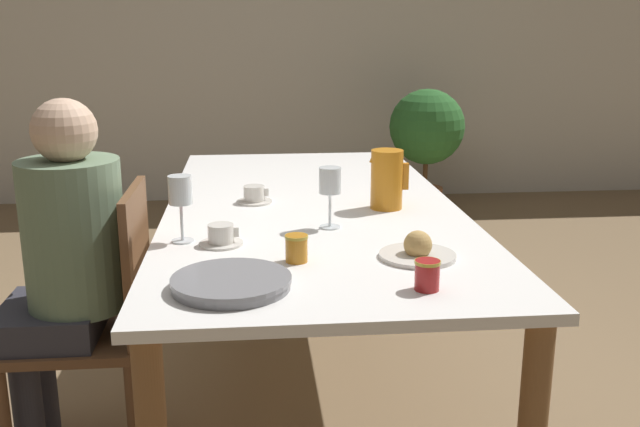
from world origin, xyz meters
name	(u,v)px	position (x,y,z in m)	size (l,w,h in m)	color
ground_plane	(312,397)	(0.00, 0.00, 0.00)	(20.00, 20.00, 0.00)	#7F6647
wall_back	(276,34)	(0.00, 3.28, 1.30)	(10.00, 0.06, 2.60)	beige
dining_table	(312,228)	(0.00, 0.00, 0.67)	(1.01, 2.07, 0.76)	white
chair_person_side	(101,319)	(-0.69, -0.30, 0.48)	(0.42, 0.42, 0.90)	brown
person_seated	(65,257)	(-0.78, -0.31, 0.69)	(0.39, 0.41, 1.17)	#33333D
red_pitcher	(387,179)	(0.25, -0.07, 0.86)	(0.14, 0.11, 0.20)	orange
wine_glass_water	(330,183)	(0.03, -0.30, 0.90)	(0.07, 0.07, 0.19)	white
wine_glass_juice	(180,194)	(-0.41, -0.41, 0.90)	(0.07, 0.07, 0.20)	white
teacup_near_person	(221,236)	(-0.30, -0.45, 0.78)	(0.13, 0.13, 0.06)	silver
teacup_across	(254,195)	(-0.20, 0.05, 0.78)	(0.13, 0.13, 0.06)	silver
serving_tray	(231,283)	(-0.26, -0.81, 0.77)	(0.29, 0.29, 0.03)	gray
bread_plate	(418,250)	(0.24, -0.62, 0.78)	(0.21, 0.21, 0.08)	silver
jam_jar_amber	(296,247)	(-0.09, -0.62, 0.80)	(0.06, 0.06, 0.07)	#C67A1E
jam_jar_red	(427,274)	(0.21, -0.86, 0.80)	(0.06, 0.06, 0.07)	#A81E1E
potted_plant	(427,133)	(1.06, 2.61, 0.61)	(0.54, 0.54, 0.93)	#A8603D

